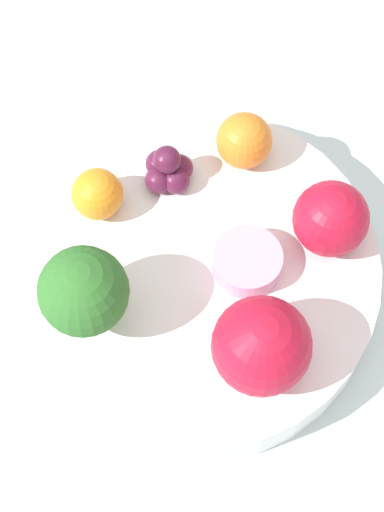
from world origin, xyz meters
TOP-DOWN VIEW (x-y plane):
  - ground_plane at (0.00, 0.00)m, footprint 6.00×6.00m
  - table_surface at (0.00, 0.00)m, footprint 1.20×1.20m
  - bowl at (0.00, 0.00)m, footprint 0.26×0.26m
  - broccoli at (-0.00, -0.08)m, footprint 0.06×0.06m
  - apple_red at (0.08, -0.00)m, footprint 0.06×0.06m
  - apple_green at (0.03, 0.09)m, footprint 0.05×0.05m
  - orange_front at (-0.05, 0.08)m, footprint 0.04×0.04m
  - orange_back at (-0.07, -0.03)m, footprint 0.04×0.04m
  - grape_cluster at (-0.06, 0.02)m, footprint 0.04×0.04m
  - small_cup at (0.02, 0.03)m, footprint 0.05×0.05m

SIDE VIEW (x-z plane):
  - ground_plane at x=0.00m, z-range 0.00..0.00m
  - table_surface at x=0.00m, z-range 0.00..0.02m
  - bowl at x=0.00m, z-range 0.02..0.06m
  - small_cup at x=0.02m, z-range 0.06..0.08m
  - grape_cluster at x=-0.06m, z-range 0.06..0.09m
  - orange_back at x=-0.07m, z-range 0.06..0.10m
  - orange_front at x=-0.05m, z-range 0.06..0.10m
  - apple_green at x=0.03m, z-range 0.06..0.11m
  - apple_red at x=0.08m, z-range 0.06..0.12m
  - broccoli at x=0.00m, z-range 0.07..0.14m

